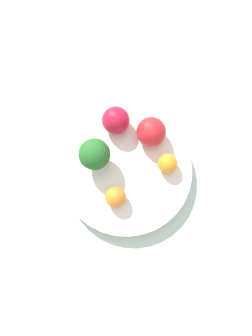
# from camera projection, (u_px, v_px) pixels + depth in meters

# --- Properties ---
(ground_plane) EXTENTS (6.00, 6.00, 0.00)m
(ground_plane) POSITION_uv_depth(u_px,v_px,m) (126.00, 174.00, 0.66)
(ground_plane) COLOR gray
(table_surface) EXTENTS (1.20, 1.20, 0.02)m
(table_surface) POSITION_uv_depth(u_px,v_px,m) (126.00, 173.00, 0.65)
(table_surface) COLOR #B2C6B2
(table_surface) RESTS_ON ground_plane
(bowl) EXTENTS (0.25, 0.25, 0.03)m
(bowl) POSITION_uv_depth(u_px,v_px,m) (126.00, 171.00, 0.63)
(bowl) COLOR silver
(bowl) RESTS_ON table_surface
(broccoli) EXTENTS (0.06, 0.06, 0.07)m
(broccoli) POSITION_uv_depth(u_px,v_px,m) (95.00, 154.00, 0.58)
(broccoli) COLOR #99C17A
(broccoli) RESTS_ON bowl
(apple_red) EXTENTS (0.05, 0.05, 0.05)m
(apple_red) POSITION_uv_depth(u_px,v_px,m) (116.00, 120.00, 0.61)
(apple_red) COLOR #B7142D
(apple_red) RESTS_ON bowl
(apple_green) EXTENTS (0.06, 0.06, 0.06)m
(apple_green) POSITION_uv_depth(u_px,v_px,m) (151.00, 132.00, 0.60)
(apple_green) COLOR red
(apple_green) RESTS_ON bowl
(orange_front) EXTENTS (0.04, 0.04, 0.04)m
(orange_front) POSITION_uv_depth(u_px,v_px,m) (116.00, 197.00, 0.59)
(orange_front) COLOR orange
(orange_front) RESTS_ON bowl
(orange_back) EXTENTS (0.04, 0.04, 0.04)m
(orange_back) POSITION_uv_depth(u_px,v_px,m) (168.00, 163.00, 0.60)
(orange_back) COLOR orange
(orange_back) RESTS_ON bowl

